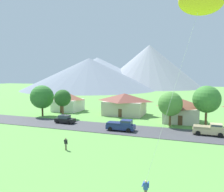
{
  "coord_description": "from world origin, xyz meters",
  "views": [
    {
      "loc": [
        8.73,
        -10.62,
        10.23
      ],
      "look_at": [
        0.64,
        11.64,
        7.97
      ],
      "focal_mm": 35.67,
      "sensor_mm": 36.0,
      "label": 1
    }
  ],
  "objects_px": {
    "house_right_center": "(68,102)",
    "tree_left_of_center": "(170,104)",
    "tree_right_of_center": "(63,98)",
    "watcher_person": "(66,144)",
    "tree_near_left": "(207,99)",
    "house_leftmost": "(125,104)",
    "tree_center": "(42,97)",
    "pickup_truck_sand_west_side": "(210,129)",
    "pickup_truck_navy_east_side": "(121,125)",
    "house_left_center": "(181,110)",
    "kite_flyer_with_kite": "(201,3)",
    "parked_car_black_west_end": "(65,119)"
  },
  "relations": [
    {
      "from": "house_leftmost",
      "to": "kite_flyer_with_kite",
      "type": "bearing_deg",
      "value": -63.71
    },
    {
      "from": "house_left_center",
      "to": "kite_flyer_with_kite",
      "type": "height_order",
      "value": "kite_flyer_with_kite"
    },
    {
      "from": "house_leftmost",
      "to": "watcher_person",
      "type": "bearing_deg",
      "value": -89.33
    },
    {
      "from": "parked_car_black_west_end",
      "to": "tree_near_left",
      "type": "bearing_deg",
      "value": 14.02
    },
    {
      "from": "house_leftmost",
      "to": "kite_flyer_with_kite",
      "type": "height_order",
      "value": "kite_flyer_with_kite"
    },
    {
      "from": "tree_left_of_center",
      "to": "tree_center",
      "type": "distance_m",
      "value": 30.76
    },
    {
      "from": "tree_near_left",
      "to": "tree_right_of_center",
      "type": "distance_m",
      "value": 31.33
    },
    {
      "from": "house_right_center",
      "to": "kite_flyer_with_kite",
      "type": "xyz_separation_m",
      "value": [
        33.54,
        -34.08,
        13.57
      ]
    },
    {
      "from": "house_leftmost",
      "to": "tree_left_of_center",
      "type": "relative_size",
      "value": 1.55
    },
    {
      "from": "house_left_center",
      "to": "pickup_truck_sand_west_side",
      "type": "xyz_separation_m",
      "value": [
        5.15,
        -9.92,
        -1.55
      ]
    },
    {
      "from": "tree_near_left",
      "to": "pickup_truck_navy_east_side",
      "type": "bearing_deg",
      "value": -148.91
    },
    {
      "from": "tree_center",
      "to": "watcher_person",
      "type": "relative_size",
      "value": 4.59
    },
    {
      "from": "tree_near_left",
      "to": "parked_car_black_west_end",
      "type": "relative_size",
      "value": 1.92
    },
    {
      "from": "pickup_truck_sand_west_side",
      "to": "tree_right_of_center",
      "type": "bearing_deg",
      "value": 172.0
    },
    {
      "from": "house_left_center",
      "to": "parked_car_black_west_end",
      "type": "height_order",
      "value": "house_left_center"
    },
    {
      "from": "house_leftmost",
      "to": "pickup_truck_navy_east_side",
      "type": "height_order",
      "value": "house_leftmost"
    },
    {
      "from": "house_right_center",
      "to": "tree_left_of_center",
      "type": "distance_m",
      "value": 30.66
    },
    {
      "from": "tree_right_of_center",
      "to": "watcher_person",
      "type": "relative_size",
      "value": 4.06
    },
    {
      "from": "tree_left_of_center",
      "to": "house_left_center",
      "type": "bearing_deg",
      "value": 69.75
    },
    {
      "from": "house_left_center",
      "to": "tree_center",
      "type": "relative_size",
      "value": 1.04
    },
    {
      "from": "pickup_truck_sand_west_side",
      "to": "parked_car_black_west_end",
      "type": "bearing_deg",
      "value": -179.49
    },
    {
      "from": "house_right_center",
      "to": "pickup_truck_navy_east_side",
      "type": "distance_m",
      "value": 26.83
    },
    {
      "from": "house_left_center",
      "to": "house_right_center",
      "type": "xyz_separation_m",
      "value": [
        -30.98,
        4.38,
        0.04
      ]
    },
    {
      "from": "tree_left_of_center",
      "to": "pickup_truck_sand_west_side",
      "type": "distance_m",
      "value": 9.18
    },
    {
      "from": "tree_right_of_center",
      "to": "tree_center",
      "type": "bearing_deg",
      "value": 174.58
    },
    {
      "from": "pickup_truck_navy_east_side",
      "to": "watcher_person",
      "type": "height_order",
      "value": "pickup_truck_navy_east_side"
    },
    {
      "from": "watcher_person",
      "to": "house_left_center",
      "type": "bearing_deg",
      "value": 60.72
    },
    {
      "from": "tree_near_left",
      "to": "house_leftmost",
      "type": "bearing_deg",
      "value": 158.79
    },
    {
      "from": "tree_near_left",
      "to": "tree_left_of_center",
      "type": "xyz_separation_m",
      "value": [
        -6.73,
        -1.93,
        -0.96
      ]
    },
    {
      "from": "pickup_truck_sand_west_side",
      "to": "pickup_truck_navy_east_side",
      "type": "distance_m",
      "value": 15.16
    },
    {
      "from": "tree_center",
      "to": "pickup_truck_navy_east_side",
      "type": "height_order",
      "value": "tree_center"
    },
    {
      "from": "house_right_center",
      "to": "pickup_truck_sand_west_side",
      "type": "relative_size",
      "value": 1.47
    },
    {
      "from": "tree_left_of_center",
      "to": "house_right_center",
      "type": "bearing_deg",
      "value": 161.84
    },
    {
      "from": "house_leftmost",
      "to": "tree_center",
      "type": "height_order",
      "value": "tree_center"
    },
    {
      "from": "house_left_center",
      "to": "kite_flyer_with_kite",
      "type": "relative_size",
      "value": 0.46
    },
    {
      "from": "tree_center",
      "to": "pickup_truck_navy_east_side",
      "type": "relative_size",
      "value": 1.46
    },
    {
      "from": "parked_car_black_west_end",
      "to": "kite_flyer_with_kite",
      "type": "height_order",
      "value": "kite_flyer_with_kite"
    },
    {
      "from": "house_right_center",
      "to": "watcher_person",
      "type": "relative_size",
      "value": 4.61
    },
    {
      "from": "parked_car_black_west_end",
      "to": "watcher_person",
      "type": "height_order",
      "value": "parked_car_black_west_end"
    },
    {
      "from": "watcher_person",
      "to": "tree_near_left",
      "type": "bearing_deg",
      "value": 48.96
    },
    {
      "from": "parked_car_black_west_end",
      "to": "kite_flyer_with_kite",
      "type": "xyz_separation_m",
      "value": [
        25.53,
        -19.52,
        15.35
      ]
    },
    {
      "from": "house_leftmost",
      "to": "tree_right_of_center",
      "type": "xyz_separation_m",
      "value": [
        -12.26,
        -9.63,
        1.95
      ]
    },
    {
      "from": "pickup_truck_navy_east_side",
      "to": "kite_flyer_with_kite",
      "type": "relative_size",
      "value": 0.3
    },
    {
      "from": "house_right_center",
      "to": "pickup_truck_navy_east_side",
      "type": "bearing_deg",
      "value": -37.94
    },
    {
      "from": "house_leftmost",
      "to": "parked_car_black_west_end",
      "type": "height_order",
      "value": "house_leftmost"
    },
    {
      "from": "house_left_center",
      "to": "tree_right_of_center",
      "type": "relative_size",
      "value": 1.18
    },
    {
      "from": "house_right_center",
      "to": "tree_left_of_center",
      "type": "xyz_separation_m",
      "value": [
        29.08,
        -9.54,
        1.85
      ]
    },
    {
      "from": "tree_left_of_center",
      "to": "watcher_person",
      "type": "height_order",
      "value": "tree_left_of_center"
    },
    {
      "from": "house_leftmost",
      "to": "kite_flyer_with_kite",
      "type": "xyz_separation_m",
      "value": [
        16.72,
        -33.84,
        13.37
      ]
    },
    {
      "from": "tree_left_of_center",
      "to": "tree_center",
      "type": "height_order",
      "value": "tree_center"
    }
  ]
}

